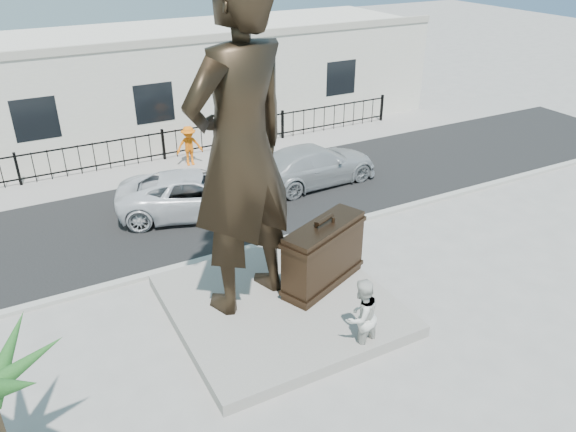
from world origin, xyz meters
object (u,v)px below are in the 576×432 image
object	(u,v)px
suitcase	(324,255)
car_white	(197,194)
tourist	(361,316)
statue	(240,151)

from	to	relation	value
suitcase	car_white	bearing A→B (deg)	79.23
car_white	suitcase	bearing A→B (deg)	-148.03
suitcase	tourist	xyz separation A→B (m)	(-0.41, -2.28, -0.25)
tourist	car_white	distance (m)	8.25
suitcase	statue	bearing A→B (deg)	146.08
statue	car_white	distance (m)	6.57
statue	suitcase	bearing A→B (deg)	151.11
suitcase	tourist	distance (m)	2.33
suitcase	car_white	xyz separation A→B (m)	(-1.28, 5.92, -0.45)
statue	car_white	bearing A→B (deg)	-115.46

